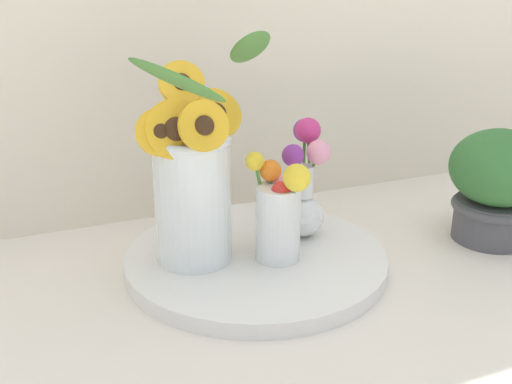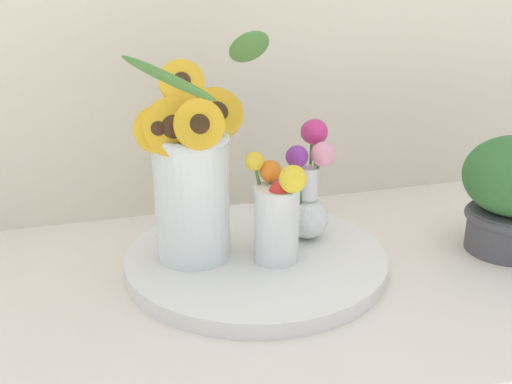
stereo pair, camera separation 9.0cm
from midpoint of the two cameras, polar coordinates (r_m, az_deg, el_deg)
ground_plane at (r=0.86m, az=3.01°, el=-10.55°), size 6.00×6.00×0.00m
serving_tray at (r=0.95m, az=2.74°, el=-6.46°), size 0.41×0.41×0.02m
mason_jar_sunflowers at (r=0.88m, az=-3.17°, el=1.15°), size 0.23×0.20×0.35m
vase_small_center at (r=0.89m, az=4.92°, el=-2.04°), size 0.07×0.10×0.17m
vase_bulb_right at (r=0.97m, az=7.77°, el=0.57°), size 0.08×0.10×0.19m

